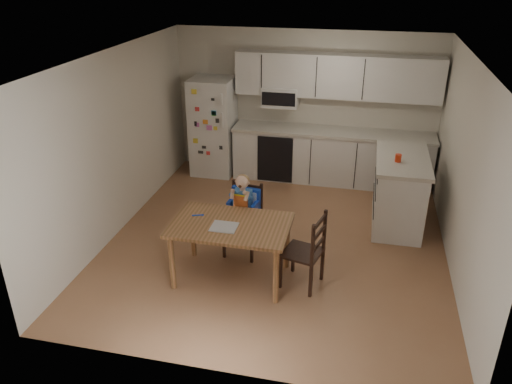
{
  "coord_description": "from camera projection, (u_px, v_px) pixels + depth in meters",
  "views": [
    {
      "loc": [
        1.03,
        -5.88,
        3.58
      ],
      "look_at": [
        -0.21,
        -0.38,
        0.89
      ],
      "focal_mm": 35.0,
      "sensor_mm": 36.0,
      "label": 1
    }
  ],
  "objects": [
    {
      "name": "kitchen_island",
      "position": [
        399.0,
        191.0,
        7.16
      ],
      "size": [
        0.73,
        1.39,
        1.03
      ],
      "color": "silver",
      "rests_on": "ground"
    },
    {
      "name": "room",
      "position": [
        285.0,
        144.0,
        6.81
      ],
      "size": [
        4.52,
        5.01,
        2.51
      ],
      "color": "#8C5D3E",
      "rests_on": "ground"
    },
    {
      "name": "napkin",
      "position": [
        224.0,
        227.0,
        5.74
      ],
      "size": [
        0.3,
        0.26,
        0.01
      ],
      "primitive_type": "cube",
      "color": "#A2A2A6",
      "rests_on": "dining_table"
    },
    {
      "name": "kitchen_run",
      "position": [
        331.0,
        132.0,
        8.42
      ],
      "size": [
        3.37,
        0.62,
        2.15
      ],
      "color": "silver",
      "rests_on": "ground"
    },
    {
      "name": "chair_booster",
      "position": [
        244.0,
        206.0,
        6.39
      ],
      "size": [
        0.46,
        0.46,
        1.12
      ],
      "rotation": [
        0.0,
        0.0,
        -0.11
      ],
      "color": "black",
      "rests_on": "ground"
    },
    {
      "name": "chair_side",
      "position": [
        310.0,
        247.0,
        5.74
      ],
      "size": [
        0.51,
        0.51,
        0.95
      ],
      "rotation": [
        0.0,
        0.0,
        -1.82
      ],
      "color": "black",
      "rests_on": "ground"
    },
    {
      "name": "red_cup",
      "position": [
        398.0,
        158.0,
        6.79
      ],
      "size": [
        0.08,
        0.08,
        0.11
      ],
      "primitive_type": "cylinder",
      "color": "red",
      "rests_on": "kitchen_island"
    },
    {
      "name": "toddler_spoon",
      "position": [
        197.0,
        215.0,
        5.99
      ],
      "size": [
        0.12,
        0.06,
        0.02
      ],
      "primitive_type": "cylinder",
      "rotation": [
        0.0,
        1.57,
        0.35
      ],
      "color": "#173EC1",
      "rests_on": "dining_table"
    },
    {
      "name": "dining_table",
      "position": [
        231.0,
        231.0,
        5.86
      ],
      "size": [
        1.39,
        0.89,
        0.74
      ],
      "color": "brown",
      "rests_on": "ground"
    },
    {
      "name": "refrigerator",
      "position": [
        213.0,
        127.0,
        8.76
      ],
      "size": [
        0.72,
        0.7,
        1.7
      ],
      "primitive_type": "cube",
      "color": "silver",
      "rests_on": "ground"
    }
  ]
}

